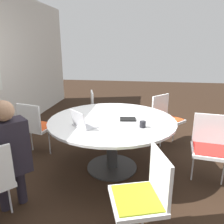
{
  "coord_description": "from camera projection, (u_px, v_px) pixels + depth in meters",
  "views": [
    {
      "loc": [
        -2.75,
        -0.41,
        1.68
      ],
      "look_at": [
        0.0,
        0.0,
        0.83
      ],
      "focal_mm": 35.0,
      "sensor_mm": 36.0,
      "label": 1
    }
  ],
  "objects": [
    {
      "name": "conference_table",
      "position": [
        112.0,
        128.0,
        2.97
      ],
      "size": [
        1.7,
        1.7,
        0.73
      ],
      "color": "#333333",
      "rests_on": "ground_plane"
    },
    {
      "name": "chair_4",
      "position": [
        99.0,
        109.0,
        4.18
      ],
      "size": [
        0.54,
        0.53,
        0.86
      ],
      "rotation": [
        0.0,
        0.0,
        9.72
      ],
      "color": "white",
      "rests_on": "ground_plane"
    },
    {
      "name": "coffee_cup",
      "position": [
        143.0,
        124.0,
        2.63
      ],
      "size": [
        0.08,
        0.08,
        0.08
      ],
      "color": "black",
      "rests_on": "conference_table"
    },
    {
      "name": "ground_plane",
      "position": [
        112.0,
        167.0,
        3.15
      ],
      "size": [
        16.0,
        16.0,
        0.0
      ],
      "primitive_type": "plane",
      "color": "black"
    },
    {
      "name": "chair_5",
      "position": [
        36.0,
        124.0,
        3.4
      ],
      "size": [
        0.51,
        0.53,
        0.86
      ],
      "rotation": [
        0.0,
        0.0,
        10.75
      ],
      "color": "white",
      "rests_on": "ground_plane"
    },
    {
      "name": "spiral_notebook",
      "position": [
        128.0,
        119.0,
        2.9
      ],
      "size": [
        0.17,
        0.23,
        0.02
      ],
      "color": "black",
      "rests_on": "conference_table"
    },
    {
      "name": "laptop",
      "position": [
        82.0,
        123.0,
        2.63
      ],
      "size": [
        0.36,
        0.36,
        0.21
      ],
      "rotation": [
        0.0,
        0.0,
        0.85
      ],
      "color": "silver",
      "rests_on": "conference_table"
    },
    {
      "name": "chair_2",
      "position": [
        210.0,
        144.0,
        2.72
      ],
      "size": [
        0.48,
        0.49,
        0.86
      ],
      "rotation": [
        0.0,
        0.0,
        7.71
      ],
      "color": "white",
      "rests_on": "ground_plane"
    },
    {
      "name": "chair_3",
      "position": [
        166.0,
        116.0,
        3.81
      ],
      "size": [
        0.61,
        0.61,
        0.86
      ],
      "rotation": [
        0.0,
        0.0,
        8.68
      ],
      "color": "white",
      "rests_on": "ground_plane"
    },
    {
      "name": "person_0",
      "position": [
        8.0,
        150.0,
        2.14
      ],
      "size": [
        0.42,
        0.4,
        1.21
      ],
      "rotation": [
        0.0,
        0.0,
        5.56
      ],
      "color": "#231E28",
      "rests_on": "ground_plane"
    },
    {
      "name": "chair_1",
      "position": [
        144.0,
        192.0,
        1.82
      ],
      "size": [
        0.55,
        0.53,
        0.86
      ],
      "rotation": [
        0.0,
        0.0,
        6.59
      ],
      "color": "white",
      "rests_on": "ground_plane"
    }
  ]
}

